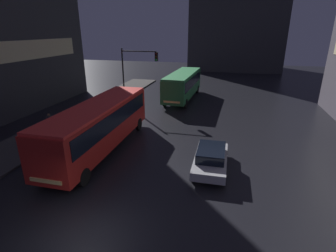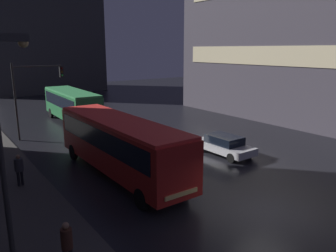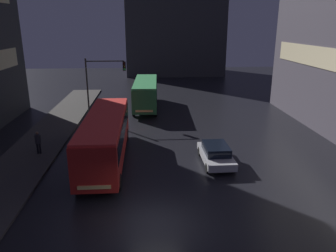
{
  "view_description": "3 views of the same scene",
  "coord_description": "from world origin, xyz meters",
  "px_view_note": "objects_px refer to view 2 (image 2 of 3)",
  "views": [
    {
      "loc": [
        5.25,
        -7.11,
        7.92
      ],
      "look_at": [
        0.9,
        10.39,
        1.26
      ],
      "focal_mm": 28.0,
      "sensor_mm": 36.0,
      "label": 1
    },
    {
      "loc": [
        -11.5,
        -8.2,
        7.14
      ],
      "look_at": [
        2.28,
        10.82,
        1.61
      ],
      "focal_mm": 35.0,
      "sensor_mm": 36.0,
      "label": 2
    },
    {
      "loc": [
        -0.32,
        -13.72,
        9.27
      ],
      "look_at": [
        1.24,
        10.26,
        1.79
      ],
      "focal_mm": 35.0,
      "sensor_mm": 36.0,
      "label": 3
    }
  ],
  "objects_px": {
    "bus_near": "(119,141)",
    "pedestrian_near": "(67,243)",
    "bus_far": "(72,103)",
    "traffic_light_main": "(33,87)",
    "street_lamp_sidewalk": "(5,115)",
    "car_taxi": "(224,145)",
    "pedestrian_mid": "(19,167)"
  },
  "relations": [
    {
      "from": "bus_near",
      "to": "pedestrian_mid",
      "type": "bearing_deg",
      "value": -15.74
    },
    {
      "from": "bus_near",
      "to": "pedestrian_mid",
      "type": "distance_m",
      "value": 5.37
    },
    {
      "from": "car_taxi",
      "to": "pedestrian_near",
      "type": "distance_m",
      "value": 14.33
    },
    {
      "from": "car_taxi",
      "to": "pedestrian_mid",
      "type": "bearing_deg",
      "value": -10.9
    },
    {
      "from": "bus_near",
      "to": "street_lamp_sidewalk",
      "type": "bearing_deg",
      "value": 37.28
    },
    {
      "from": "bus_far",
      "to": "traffic_light_main",
      "type": "xyz_separation_m",
      "value": [
        -4.43,
        -3.9,
        2.24
      ]
    },
    {
      "from": "bus_near",
      "to": "bus_far",
      "type": "height_order",
      "value": "bus_near"
    },
    {
      "from": "bus_near",
      "to": "pedestrian_near",
      "type": "xyz_separation_m",
      "value": [
        -5.42,
        -6.77,
        -0.88
      ]
    },
    {
      "from": "street_lamp_sidewalk",
      "to": "traffic_light_main",
      "type": "bearing_deg",
      "value": 73.49
    },
    {
      "from": "car_taxi",
      "to": "pedestrian_near",
      "type": "xyz_separation_m",
      "value": [
        -13.04,
        -5.93,
        0.45
      ]
    },
    {
      "from": "bus_near",
      "to": "traffic_light_main",
      "type": "bearing_deg",
      "value": -81.94
    },
    {
      "from": "bus_near",
      "to": "bus_far",
      "type": "distance_m",
      "value": 15.54
    },
    {
      "from": "pedestrian_mid",
      "to": "street_lamp_sidewalk",
      "type": "relative_size",
      "value": 0.23
    },
    {
      "from": "pedestrian_mid",
      "to": "bus_far",
      "type": "bearing_deg",
      "value": 91.28
    },
    {
      "from": "pedestrian_near",
      "to": "car_taxi",
      "type": "bearing_deg",
      "value": -17.78
    },
    {
      "from": "pedestrian_near",
      "to": "street_lamp_sidewalk",
      "type": "relative_size",
      "value": 0.23
    },
    {
      "from": "bus_far",
      "to": "pedestrian_mid",
      "type": "bearing_deg",
      "value": 62.31
    },
    {
      "from": "bus_far",
      "to": "traffic_light_main",
      "type": "height_order",
      "value": "traffic_light_main"
    },
    {
      "from": "bus_near",
      "to": "pedestrian_mid",
      "type": "relative_size",
      "value": 6.8
    },
    {
      "from": "bus_near",
      "to": "car_taxi",
      "type": "xyz_separation_m",
      "value": [
        7.61,
        -0.84,
        -1.34
      ]
    },
    {
      "from": "bus_far",
      "to": "car_taxi",
      "type": "relative_size",
      "value": 2.32
    },
    {
      "from": "bus_near",
      "to": "traffic_light_main",
      "type": "distance_m",
      "value": 11.7
    },
    {
      "from": "bus_near",
      "to": "pedestrian_near",
      "type": "distance_m",
      "value": 8.72
    },
    {
      "from": "bus_far",
      "to": "pedestrian_near",
      "type": "height_order",
      "value": "bus_far"
    },
    {
      "from": "pedestrian_near",
      "to": "traffic_light_main",
      "type": "distance_m",
      "value": 18.79
    },
    {
      "from": "traffic_light_main",
      "to": "pedestrian_near",
      "type": "bearing_deg",
      "value": -101.76
    },
    {
      "from": "pedestrian_near",
      "to": "street_lamp_sidewalk",
      "type": "distance_m",
      "value": 4.47
    },
    {
      "from": "bus_far",
      "to": "car_taxi",
      "type": "bearing_deg",
      "value": 108.61
    },
    {
      "from": "car_taxi",
      "to": "traffic_light_main",
      "type": "xyz_separation_m",
      "value": [
        -9.26,
        12.23,
        3.49
      ]
    },
    {
      "from": "pedestrian_mid",
      "to": "pedestrian_near",
      "type": "bearing_deg",
      "value": -61.34
    },
    {
      "from": "car_taxi",
      "to": "street_lamp_sidewalk",
      "type": "distance_m",
      "value": 15.34
    },
    {
      "from": "pedestrian_mid",
      "to": "street_lamp_sidewalk",
      "type": "xyz_separation_m",
      "value": [
        -1.39,
        -6.39,
        3.94
      ]
    }
  ]
}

